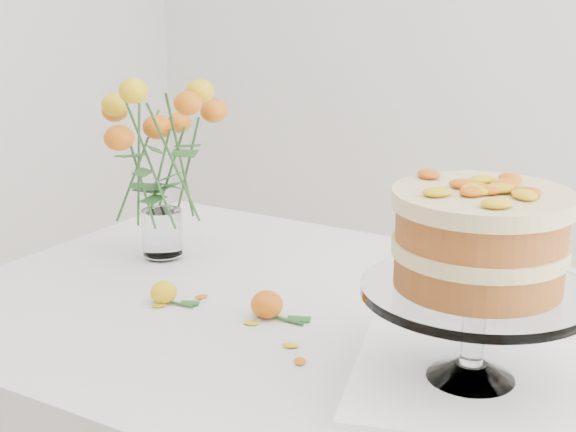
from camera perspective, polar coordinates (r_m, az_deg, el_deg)
name	(u,v)px	position (r m, az deg, el deg)	size (l,w,h in m)	color
table	(342,362)	(1.40, 3.85, -10.32)	(1.43, 0.93, 0.76)	tan
napkin	(470,381)	(1.19, 12.80, -11.34)	(0.33, 0.33, 0.01)	white
cake_stand	(479,250)	(1.11, 13.43, -2.34)	(0.32, 0.32, 0.28)	white
rose_vase	(158,143)	(1.61, -9.22, 5.13)	(0.31, 0.31, 0.41)	white
loose_rose_near	(164,292)	(1.44, -8.82, -5.38)	(0.09, 0.05, 0.04)	yellow
loose_rose_far	(267,305)	(1.36, -1.49, -6.31)	(0.10, 0.06, 0.05)	#BD5609
stray_petal_a	(251,323)	(1.35, -2.65, -7.61)	(0.03, 0.02, 0.00)	gold
stray_petal_b	(290,345)	(1.27, 0.17, -9.19)	(0.03, 0.02, 0.00)	gold
stray_petal_c	(300,361)	(1.22, 0.84, -10.30)	(0.03, 0.02, 0.00)	gold
stray_petal_d	(201,297)	(1.46, -6.18, -5.74)	(0.03, 0.02, 0.00)	gold
stray_petal_e	(159,305)	(1.43, -9.16, -6.30)	(0.03, 0.02, 0.00)	gold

